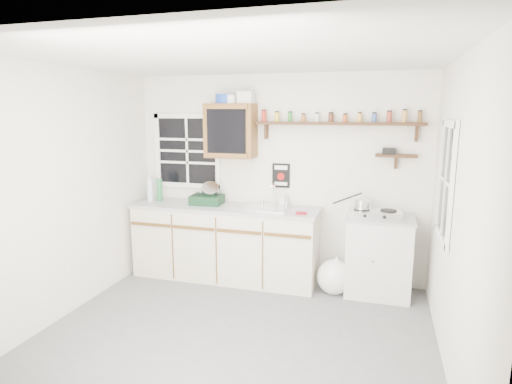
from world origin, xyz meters
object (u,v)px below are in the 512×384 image
right_cabinet (378,255)px  dish_rack (208,197)px  spice_shelf (338,123)px  main_cabinet (225,242)px  hotplate (375,213)px  upper_cabinet (231,131)px

right_cabinet → dish_rack: (-2.07, 0.01, 0.56)m
spice_shelf → right_cabinet: bearing=-19.9°
main_cabinet → dish_rack: size_ratio=5.89×
right_cabinet → hotplate: hotplate is taller
spice_shelf → dish_rack: 1.81m
dish_rack → hotplate: 2.01m
spice_shelf → upper_cabinet: bearing=-176.9°
spice_shelf → hotplate: spice_shelf is taller
dish_rack → hotplate: bearing=-3.0°
spice_shelf → hotplate: size_ratio=3.28×
upper_cabinet → dish_rack: bearing=-157.9°
spice_shelf → dish_rack: size_ratio=4.87×
right_cabinet → upper_cabinet: size_ratio=1.40×
right_cabinet → hotplate: bearing=-162.5°
right_cabinet → dish_rack: size_ratio=2.32×
main_cabinet → hotplate: 1.84m
main_cabinet → dish_rack: 0.60m
main_cabinet → spice_shelf: size_ratio=1.21×
main_cabinet → hotplate: size_ratio=3.96×
upper_cabinet → dish_rack: size_ratio=1.66×
main_cabinet → hotplate: hotplate is taller
main_cabinet → spice_shelf: 1.98m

